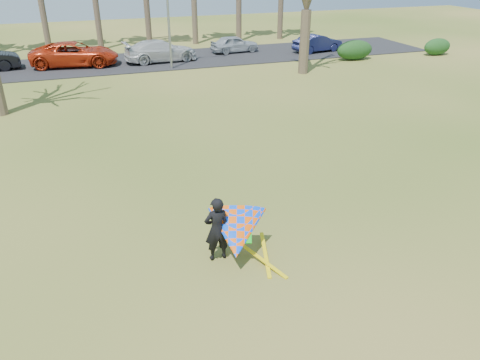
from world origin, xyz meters
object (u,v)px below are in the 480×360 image
object	(u,v)px
car_3	(161,51)
car_5	(318,43)
streetlight	(170,0)
car_4	(235,44)
kite_flyer	(234,232)
car_2	(75,54)

from	to	relation	value
car_3	car_5	xyz separation A→B (m)	(12.45, -0.46, -0.09)
streetlight	car_4	xyz separation A→B (m)	(5.75, 3.97, -3.76)
streetlight	car_5	bearing A→B (deg)	9.44
car_5	kite_flyer	xyz separation A→B (m)	(-15.17, -24.33, 0.13)
streetlight	car_4	bearing A→B (deg)	34.66
car_5	car_2	bearing A→B (deg)	76.45
car_2	kite_flyer	xyz separation A→B (m)	(3.18, -25.29, -0.02)
car_2	car_5	size ratio (longest dim) A/B	1.45
car_4	kite_flyer	distance (m)	27.76
streetlight	car_2	world-z (taller)	streetlight
car_2	kite_flyer	bearing A→B (deg)	-164.41
car_3	car_5	bearing A→B (deg)	-97.18
streetlight	kite_flyer	xyz separation A→B (m)	(-3.13, -22.33, -3.61)
car_3	car_4	world-z (taller)	car_3
car_4	car_5	world-z (taller)	car_5
car_2	car_3	xyz separation A→B (m)	(5.91, -0.50, -0.06)
streetlight	kite_flyer	size ratio (longest dim) A/B	3.35
car_4	kite_flyer	bearing A→B (deg)	156.31
streetlight	kite_flyer	distance (m)	22.84
car_3	kite_flyer	size ratio (longest dim) A/B	2.18
car_2	car_3	size ratio (longest dim) A/B	1.13
car_2	car_5	distance (m)	18.38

